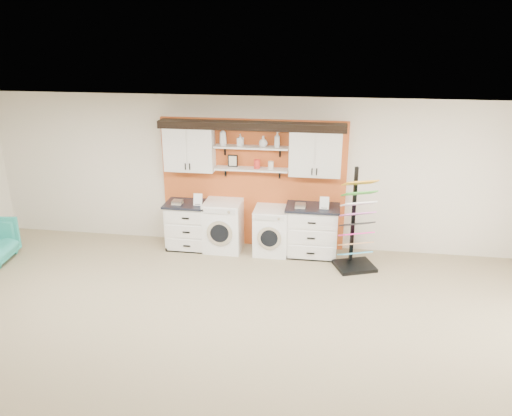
% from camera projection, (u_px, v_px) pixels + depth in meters
% --- Properties ---
extents(floor, '(10.00, 10.00, 0.00)m').
position_uv_depth(floor, '(201.00, 377.00, 5.93)').
color(floor, gray).
rests_on(floor, ground).
extents(ceiling, '(10.00, 10.00, 0.00)m').
position_uv_depth(ceiling, '(191.00, 146.00, 4.99)').
color(ceiling, white).
rests_on(ceiling, wall_back).
extents(wall_back, '(10.00, 0.00, 10.00)m').
position_uv_depth(wall_back, '(253.00, 173.00, 9.18)').
color(wall_back, beige).
rests_on(wall_back, floor).
extents(accent_panel, '(3.40, 0.07, 2.40)m').
position_uv_depth(accent_panel, '(253.00, 184.00, 9.22)').
color(accent_panel, '#BF5220').
rests_on(accent_panel, wall_back).
extents(upper_cabinet_left, '(0.90, 0.35, 0.84)m').
position_uv_depth(upper_cabinet_left, '(190.00, 148.00, 8.99)').
color(upper_cabinet_left, white).
rests_on(upper_cabinet_left, wall_back).
extents(upper_cabinet_right, '(0.90, 0.35, 0.84)m').
position_uv_depth(upper_cabinet_right, '(315.00, 152.00, 8.67)').
color(upper_cabinet_right, white).
rests_on(upper_cabinet_right, wall_back).
extents(shelf_lower, '(1.32, 0.28, 0.03)m').
position_uv_depth(shelf_lower, '(251.00, 169.00, 8.95)').
color(shelf_lower, white).
rests_on(shelf_lower, wall_back).
extents(shelf_upper, '(1.32, 0.28, 0.03)m').
position_uv_depth(shelf_upper, '(251.00, 147.00, 8.82)').
color(shelf_upper, white).
rests_on(shelf_upper, wall_back).
extents(crown_molding, '(3.30, 0.41, 0.13)m').
position_uv_depth(crown_molding, '(251.00, 125.00, 8.69)').
color(crown_molding, black).
rests_on(crown_molding, wall_back).
extents(picture_frame, '(0.18, 0.02, 0.22)m').
position_uv_depth(picture_frame, '(233.00, 161.00, 9.00)').
color(picture_frame, black).
rests_on(picture_frame, shelf_lower).
extents(canister_red, '(0.11, 0.11, 0.16)m').
position_uv_depth(canister_red, '(257.00, 164.00, 8.91)').
color(canister_red, red).
rests_on(canister_red, shelf_lower).
extents(canister_cream, '(0.10, 0.10, 0.14)m').
position_uv_depth(canister_cream, '(271.00, 165.00, 8.87)').
color(canister_cream, silver).
rests_on(canister_cream, shelf_lower).
extents(base_cabinet_left, '(0.90, 0.66, 0.88)m').
position_uv_depth(base_cabinet_left, '(191.00, 225.00, 9.33)').
color(base_cabinet_left, white).
rests_on(base_cabinet_left, floor).
extents(base_cabinet_right, '(0.96, 0.66, 0.94)m').
position_uv_depth(base_cabinet_right, '(312.00, 231.00, 9.00)').
color(base_cabinet_right, white).
rests_on(base_cabinet_right, floor).
extents(washer, '(0.67, 0.71, 0.94)m').
position_uv_depth(washer, '(224.00, 226.00, 9.23)').
color(washer, white).
rests_on(washer, floor).
extents(dryer, '(0.61, 0.71, 0.86)m').
position_uv_depth(dryer, '(271.00, 230.00, 9.12)').
color(dryer, white).
rests_on(dryer, floor).
extents(sample_rack, '(0.79, 0.72, 1.76)m').
position_uv_depth(sample_rack, '(356.00, 238.00, 8.48)').
color(sample_rack, black).
rests_on(sample_rack, floor).
extents(soap_bottle_a, '(0.18, 0.18, 0.33)m').
position_uv_depth(soap_bottle_a, '(223.00, 136.00, 8.83)').
color(soap_bottle_a, silver).
rests_on(soap_bottle_a, shelf_upper).
extents(soap_bottle_b, '(0.12, 0.12, 0.22)m').
position_uv_depth(soap_bottle_b, '(240.00, 140.00, 8.80)').
color(soap_bottle_b, silver).
rests_on(soap_bottle_b, shelf_upper).
extents(soap_bottle_c, '(0.19, 0.19, 0.19)m').
position_uv_depth(soap_bottle_c, '(263.00, 141.00, 8.75)').
color(soap_bottle_c, silver).
rests_on(soap_bottle_c, shelf_upper).
extents(soap_bottle_d, '(0.14, 0.14, 0.27)m').
position_uv_depth(soap_bottle_d, '(277.00, 140.00, 8.70)').
color(soap_bottle_d, silver).
rests_on(soap_bottle_d, shelf_upper).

